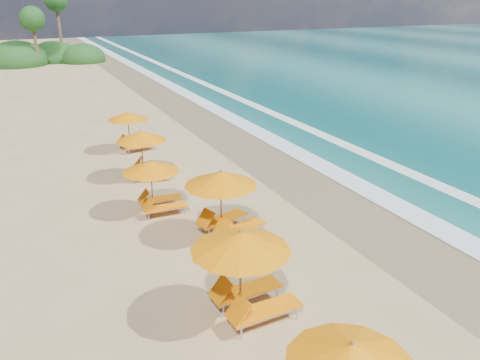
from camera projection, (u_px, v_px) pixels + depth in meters
The scene contains 8 objects.
ground at pixel (240, 210), 17.69m from camera, with size 160.00×160.00×0.00m, color tan.
wet_sand at pixel (330, 192), 19.28m from camera, with size 4.00×160.00×0.01m, color olive.
surf_foam at pixel (383, 181), 20.34m from camera, with size 4.00×160.00×0.01m.
station_1 at pixel (248, 268), 11.43m from camera, with size 2.69×2.50×2.43m.
station_2 at pixel (225, 199), 15.39m from camera, with size 2.93×2.83×2.35m.
station_3 at pixel (156, 183), 17.16m from camera, with size 2.25×2.09×2.05m.
station_4 at pixel (146, 151), 20.38m from camera, with size 2.74×2.68×2.17m.
station_5 at pixel (132, 128), 24.07m from camera, with size 2.44×2.32×2.07m.
Camera 1 is at (-6.85, -14.55, 7.45)m, focal length 35.94 mm.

